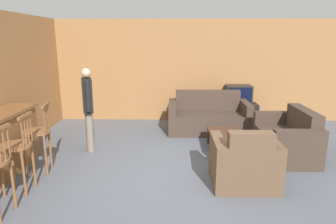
{
  "coord_description": "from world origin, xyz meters",
  "views": [
    {
      "loc": [
        -0.05,
        -4.31,
        2.1
      ],
      "look_at": [
        -0.17,
        0.83,
        0.85
      ],
      "focal_mm": 32.0,
      "sensor_mm": 36.0,
      "label": 1
    }
  ],
  "objects_px": {
    "loveseat_right": "(287,139)",
    "tv_unit": "(237,113)",
    "bar_chair_mid": "(17,151)",
    "armchair_near": "(244,164)",
    "person_by_window": "(88,105)",
    "couch_far": "(208,118)",
    "coffee_table": "(223,136)",
    "bar_chair_far": "(38,136)",
    "tv": "(238,95)"
  },
  "relations": [
    {
      "from": "armchair_near",
      "to": "bar_chair_mid",
      "type": "bearing_deg",
      "value": -174.98
    },
    {
      "from": "loveseat_right",
      "to": "person_by_window",
      "type": "bearing_deg",
      "value": 176.55
    },
    {
      "from": "couch_far",
      "to": "tv",
      "type": "bearing_deg",
      "value": 41.65
    },
    {
      "from": "bar_chair_far",
      "to": "armchair_near",
      "type": "xyz_separation_m",
      "value": [
        3.19,
        -0.36,
        -0.28
      ]
    },
    {
      "from": "tv_unit",
      "to": "tv",
      "type": "xyz_separation_m",
      "value": [
        0.0,
        -0.0,
        0.49
      ]
    },
    {
      "from": "couch_far",
      "to": "tv_unit",
      "type": "height_order",
      "value": "couch_far"
    },
    {
      "from": "loveseat_right",
      "to": "tv_unit",
      "type": "xyz_separation_m",
      "value": [
        -0.46,
        2.23,
        -0.07
      ]
    },
    {
      "from": "bar_chair_far",
      "to": "person_by_window",
      "type": "xyz_separation_m",
      "value": [
        0.53,
        1.02,
        0.28
      ]
    },
    {
      "from": "bar_chair_mid",
      "to": "armchair_near",
      "type": "distance_m",
      "value": 3.22
    },
    {
      "from": "bar_chair_mid",
      "to": "couch_far",
      "type": "height_order",
      "value": "bar_chair_mid"
    },
    {
      "from": "person_by_window",
      "to": "tv_unit",
      "type": "bearing_deg",
      "value": 31.7
    },
    {
      "from": "bar_chair_far",
      "to": "couch_far",
      "type": "height_order",
      "value": "bar_chair_far"
    },
    {
      "from": "armchair_near",
      "to": "tv_unit",
      "type": "height_order",
      "value": "armchair_near"
    },
    {
      "from": "couch_far",
      "to": "armchair_near",
      "type": "bearing_deg",
      "value": -84.82
    },
    {
      "from": "tv_unit",
      "to": "person_by_window",
      "type": "bearing_deg",
      "value": -148.3
    },
    {
      "from": "armchair_near",
      "to": "person_by_window",
      "type": "xyz_separation_m",
      "value": [
        -2.66,
        1.37,
        0.57
      ]
    },
    {
      "from": "tv_unit",
      "to": "bar_chair_mid",
      "type": "bearing_deg",
      "value": -135.92
    },
    {
      "from": "tv_unit",
      "to": "person_by_window",
      "type": "relative_size",
      "value": 0.62
    },
    {
      "from": "bar_chair_far",
      "to": "couch_far",
      "type": "relative_size",
      "value": 0.61
    },
    {
      "from": "tv",
      "to": "person_by_window",
      "type": "xyz_separation_m",
      "value": [
        -3.25,
        -2.0,
        0.15
      ]
    },
    {
      "from": "bar_chair_mid",
      "to": "tv_unit",
      "type": "bearing_deg",
      "value": 44.08
    },
    {
      "from": "bar_chair_mid",
      "to": "person_by_window",
      "type": "height_order",
      "value": "person_by_window"
    },
    {
      "from": "bar_chair_far",
      "to": "tv",
      "type": "relative_size",
      "value": 1.79
    },
    {
      "from": "bar_chair_far",
      "to": "coffee_table",
      "type": "xyz_separation_m",
      "value": [
        3.09,
        0.97,
        -0.3
      ]
    },
    {
      "from": "coffee_table",
      "to": "tv_unit",
      "type": "bearing_deg",
      "value": 71.6
    },
    {
      "from": "coffee_table",
      "to": "person_by_window",
      "type": "relative_size",
      "value": 0.66
    },
    {
      "from": "bar_chair_far",
      "to": "coffee_table",
      "type": "distance_m",
      "value": 3.25
    },
    {
      "from": "bar_chair_far",
      "to": "tv_unit",
      "type": "relative_size",
      "value": 1.15
    },
    {
      "from": "couch_far",
      "to": "armchair_near",
      "type": "relative_size",
      "value": 1.99
    },
    {
      "from": "couch_far",
      "to": "person_by_window",
      "type": "height_order",
      "value": "person_by_window"
    },
    {
      "from": "bar_chair_far",
      "to": "tv_unit",
      "type": "distance_m",
      "value": 4.85
    },
    {
      "from": "loveseat_right",
      "to": "coffee_table",
      "type": "xyz_separation_m",
      "value": [
        -1.15,
        0.17,
        -0.01
      ]
    },
    {
      "from": "couch_far",
      "to": "person_by_window",
      "type": "bearing_deg",
      "value": -152.33
    },
    {
      "from": "armchair_near",
      "to": "tv",
      "type": "relative_size",
      "value": 1.47
    },
    {
      "from": "bar_chair_mid",
      "to": "tv_unit",
      "type": "distance_m",
      "value": 5.27
    },
    {
      "from": "person_by_window",
      "to": "couch_far",
      "type": "bearing_deg",
      "value": 27.67
    },
    {
      "from": "bar_chair_far",
      "to": "loveseat_right",
      "type": "relative_size",
      "value": 0.8
    },
    {
      "from": "couch_far",
      "to": "bar_chair_far",
      "type": "bearing_deg",
      "value": -142.26
    },
    {
      "from": "couch_far",
      "to": "person_by_window",
      "type": "xyz_separation_m",
      "value": [
        -2.42,
        -1.27,
        0.57
      ]
    },
    {
      "from": "tv",
      "to": "person_by_window",
      "type": "height_order",
      "value": "person_by_window"
    },
    {
      "from": "bar_chair_far",
      "to": "loveseat_right",
      "type": "bearing_deg",
      "value": 10.6
    },
    {
      "from": "couch_far",
      "to": "person_by_window",
      "type": "distance_m",
      "value": 2.79
    },
    {
      "from": "loveseat_right",
      "to": "person_by_window",
      "type": "distance_m",
      "value": 3.76
    },
    {
      "from": "bar_chair_mid",
      "to": "loveseat_right",
      "type": "xyz_separation_m",
      "value": [
        4.24,
        1.43,
        -0.29
      ]
    },
    {
      "from": "tv_unit",
      "to": "person_by_window",
      "type": "xyz_separation_m",
      "value": [
        -3.25,
        -2.0,
        0.64
      ]
    },
    {
      "from": "coffee_table",
      "to": "armchair_near",
      "type": "bearing_deg",
      "value": -85.66
    },
    {
      "from": "bar_chair_far",
      "to": "tv",
      "type": "xyz_separation_m",
      "value": [
        3.78,
        3.02,
        0.13
      ]
    },
    {
      "from": "bar_chair_mid",
      "to": "person_by_window",
      "type": "xyz_separation_m",
      "value": [
        0.53,
        1.65,
        0.28
      ]
    },
    {
      "from": "bar_chair_mid",
      "to": "couch_far",
      "type": "relative_size",
      "value": 0.61
    },
    {
      "from": "couch_far",
      "to": "loveseat_right",
      "type": "relative_size",
      "value": 1.31
    }
  ]
}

